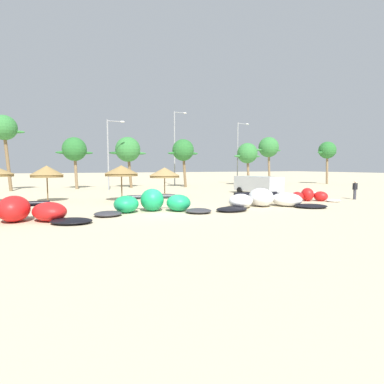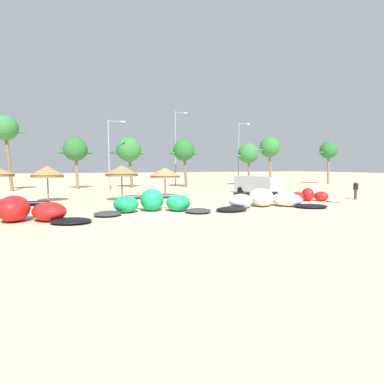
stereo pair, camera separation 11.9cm
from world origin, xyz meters
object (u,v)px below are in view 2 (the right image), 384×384
at_px(palm_center_left, 129,150).
at_px(lamppost_west_center, 176,145).
at_px(palm_left, 5,129).
at_px(palm_right_of_gap, 248,154).
at_px(palm_left_of_gap, 75,150).
at_px(kite_left, 153,203).
at_px(palm_center_right, 184,151).
at_px(palm_rightmost, 329,151).
at_px(kite_center, 309,196).
at_px(beach_umbrella_near_palms, 122,171).
at_px(beach_umbrella_outermost, 165,173).
at_px(palm_right, 270,148).
at_px(kite_far_left, 12,213).
at_px(person_near_kites, 356,190).
at_px(lamppost_west, 110,150).
at_px(lamppost_east_center, 240,150).
at_px(beach_umbrella_middle, 47,171).
at_px(parked_van, 257,184).
at_px(kite_left_of_center, 264,200).

bearing_deg(palm_center_left, lamppost_west_center, 14.79).
relative_size(palm_left, palm_right_of_gap, 1.35).
bearing_deg(palm_left_of_gap, kite_left, -81.38).
distance_m(palm_center_right, palm_rightmost, 24.37).
bearing_deg(kite_center, palm_left, 138.11).
bearing_deg(beach_umbrella_near_palms, beach_umbrella_outermost, 27.57).
distance_m(palm_center_left, palm_right, 23.72).
bearing_deg(lamppost_west_center, kite_far_left, -125.58).
xyz_separation_m(kite_center, person_near_kites, (4.73, -0.46, 0.41)).
height_order(palm_left_of_gap, palm_right_of_gap, palm_left_of_gap).
xyz_separation_m(person_near_kites, lamppost_west, (-17.83, 19.04, 3.94)).
relative_size(lamppost_west_center, lamppost_east_center, 1.13).
bearing_deg(beach_umbrella_middle, palm_right_of_gap, 24.52).
bearing_deg(palm_center_left, lamppost_west, -130.41).
height_order(palm_left_of_gap, palm_right, palm_right).
bearing_deg(palm_left_of_gap, palm_center_left, -2.97).
bearing_deg(palm_center_right, palm_left_of_gap, 171.48).
relative_size(palm_rightmost, lamppost_west, 0.82).
distance_m(parked_van, lamppost_west, 17.73).
bearing_deg(beach_umbrella_outermost, kite_center, -41.31).
height_order(kite_center, beach_umbrella_outermost, beach_umbrella_outermost).
bearing_deg(palm_rightmost, parked_van, -153.10).
height_order(beach_umbrella_outermost, palm_rightmost, palm_rightmost).
distance_m(palm_right, lamppost_west_center, 16.21).
xyz_separation_m(beach_umbrella_outermost, palm_left_of_gap, (-7.25, 13.85, 2.68)).
relative_size(lamppost_west, lamppost_west_center, 0.76).
relative_size(kite_far_left, palm_center_right, 1.21).
bearing_deg(palm_center_left, palm_right_of_gap, -5.15).
xyz_separation_m(kite_left_of_center, palm_center_left, (-4.62, 23.43, 4.56)).
xyz_separation_m(kite_left, palm_rightmost, (34.65, 18.53, 4.86)).
relative_size(kite_left, person_near_kites, 4.46).
height_order(beach_umbrella_middle, palm_center_left, palm_center_left).
distance_m(beach_umbrella_outermost, palm_right, 27.49).
xyz_separation_m(kite_far_left, beach_umbrella_near_palms, (6.86, 7.61, 1.99)).
relative_size(lamppost_west, lamppost_east_center, 0.87).
bearing_deg(palm_right_of_gap, kite_center, -110.34).
relative_size(palm_center_left, palm_center_right, 1.03).
bearing_deg(person_near_kites, palm_left, 142.53).
bearing_deg(kite_far_left, beach_umbrella_outermost, 41.29).
distance_m(kite_left, beach_umbrella_near_palms, 7.01).
bearing_deg(kite_left_of_center, palm_rightmost, 35.87).
height_order(kite_center, palm_rightmost, palm_rightmost).
xyz_separation_m(palm_right_of_gap, lamppost_west, (-20.64, -1.77, -0.05)).
distance_m(beach_umbrella_middle, lamppost_west_center, 23.51).
xyz_separation_m(parked_van, palm_right_of_gap, (7.61, 13.22, 3.72)).
bearing_deg(parked_van, palm_center_right, 102.58).
relative_size(palm_left_of_gap, lamppost_east_center, 0.67).
distance_m(person_near_kites, palm_right_of_gap, 21.37).
distance_m(palm_right_of_gap, lamppost_west_center, 10.95).
xyz_separation_m(kite_far_left, palm_right_of_gap, (28.46, 21.84, 4.29)).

